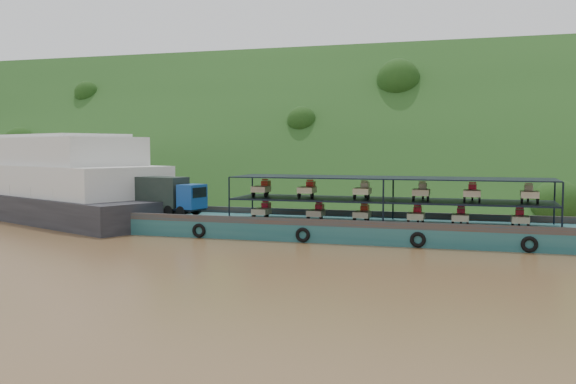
# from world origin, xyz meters

# --- Properties ---
(ground) EXTENTS (160.00, 160.00, 0.00)m
(ground) POSITION_xyz_m (0.00, 0.00, 0.00)
(ground) COLOR brown
(ground) RESTS_ON ground
(hillside) EXTENTS (140.00, 39.60, 39.60)m
(hillside) POSITION_xyz_m (0.00, 36.00, 0.00)
(hillside) COLOR #1B3D16
(hillside) RESTS_ON ground
(cargo_barge) EXTENTS (35.07, 7.18, 4.54)m
(cargo_barge) POSITION_xyz_m (1.73, 1.58, 1.08)
(cargo_barge) COLOR #16494E
(cargo_barge) RESTS_ON ground
(passenger_ferry) EXTENTS (39.55, 25.22, 7.91)m
(passenger_ferry) POSITION_xyz_m (-29.91, 8.28, 3.42)
(passenger_ferry) COLOR black
(passenger_ferry) RESTS_ON ground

